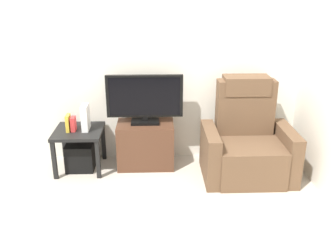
% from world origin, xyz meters
% --- Properties ---
extents(ground_plane, '(6.40, 6.40, 0.00)m').
position_xyz_m(ground_plane, '(0.00, 0.00, 0.00)').
color(ground_plane, '#B2A899').
extents(wall_back, '(6.40, 0.06, 2.60)m').
position_xyz_m(wall_back, '(0.00, 1.13, 1.30)').
color(wall_back, silver).
rests_on(wall_back, ground).
extents(tv_stand, '(0.65, 0.41, 0.53)m').
position_xyz_m(tv_stand, '(0.03, 0.86, 0.26)').
color(tv_stand, '#4C2D1E').
rests_on(tv_stand, ground).
extents(television, '(0.86, 0.20, 0.56)m').
position_xyz_m(television, '(0.03, 0.88, 0.82)').
color(television, black).
rests_on(television, tv_stand).
extents(recliner_armchair, '(0.98, 0.78, 1.08)m').
position_xyz_m(recliner_armchair, '(1.17, 0.61, 0.37)').
color(recliner_armchair, brown).
rests_on(recliner_armchair, ground).
extents(side_table, '(0.54, 0.54, 0.48)m').
position_xyz_m(side_table, '(-0.72, 0.80, 0.40)').
color(side_table, black).
rests_on(side_table, ground).
extents(subwoofer_box, '(0.31, 0.31, 0.31)m').
position_xyz_m(subwoofer_box, '(-0.72, 0.80, 0.16)').
color(subwoofer_box, black).
rests_on(subwoofer_box, ground).
extents(book_leftmost, '(0.04, 0.13, 0.19)m').
position_xyz_m(book_leftmost, '(-0.82, 0.78, 0.58)').
color(book_leftmost, gold).
rests_on(book_leftmost, side_table).
extents(book_middle, '(0.05, 0.11, 0.16)m').
position_xyz_m(book_middle, '(-0.77, 0.78, 0.56)').
color(book_middle, red).
rests_on(book_middle, side_table).
extents(game_console, '(0.07, 0.20, 0.29)m').
position_xyz_m(game_console, '(-0.63, 0.81, 0.63)').
color(game_console, white).
rests_on(game_console, side_table).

